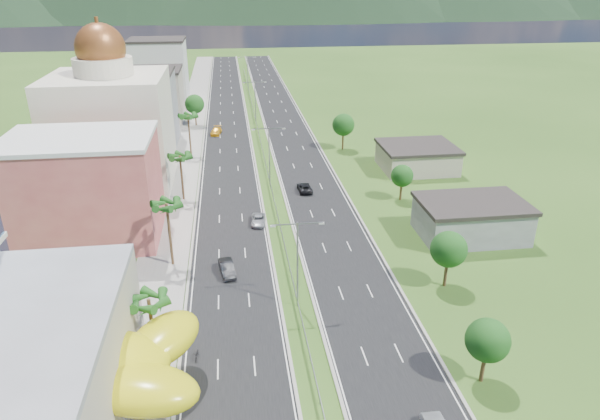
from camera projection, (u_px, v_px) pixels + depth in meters
name	position (u px, v px, depth m)	size (l,w,h in m)	color
ground	(310.00, 361.00, 54.45)	(500.00, 500.00, 0.00)	#2D5119
road_left	(228.00, 129.00, 135.06)	(11.00, 260.00, 0.04)	black
road_right	(286.00, 127.00, 136.88)	(11.00, 260.00, 0.04)	black
sidewalk_left	(189.00, 131.00, 133.88)	(7.00, 260.00, 0.12)	gray
median_guardrail	(262.00, 147.00, 119.41)	(0.10, 216.06, 0.76)	gray
streetlight_median_b	(297.00, 256.00, 60.77)	(6.04, 0.25, 11.00)	gray
streetlight_median_c	(269.00, 150.00, 97.00)	(6.04, 0.25, 11.00)	gray
streetlight_median_d	(255.00, 98.00, 137.76)	(6.04, 0.25, 11.00)	gray
streetlight_median_e	(248.00, 69.00, 178.53)	(6.04, 0.25, 11.00)	gray
lime_canopy	(90.00, 366.00, 46.37)	(18.00, 15.00, 7.40)	gold
pink_shophouse	(85.00, 191.00, 76.99)	(20.00, 15.00, 15.00)	#BD4E4D
domed_building	(111.00, 124.00, 96.26)	(20.00, 20.00, 28.70)	beige
midrise_grey	(139.00, 110.00, 120.39)	(16.00, 15.00, 16.00)	gray
midrise_beige	(151.00, 96.00, 140.93)	(16.00, 15.00, 13.00)	#B3A993
midrise_white	(160.00, 72.00, 160.75)	(16.00, 15.00, 18.00)	silver
shed_near	(471.00, 221.00, 79.48)	(15.00, 10.00, 5.00)	gray
shed_far	(417.00, 159.00, 107.02)	(14.00, 12.00, 4.40)	#B3A993
palm_tree_b	(149.00, 303.00, 51.51)	(3.60, 3.60, 8.10)	#47301C
palm_tree_c	(167.00, 207.00, 69.05)	(3.60, 3.60, 9.60)	#47301C
palm_tree_d	(180.00, 158.00, 90.27)	(3.60, 3.60, 8.60)	#47301C
palm_tree_e	(188.00, 118.00, 112.60)	(3.60, 3.60, 9.40)	#47301C
leafy_tree_lfar	(195.00, 104.00, 136.36)	(4.90, 4.90, 8.05)	#47301C
leafy_tree_ra	(488.00, 340.00, 49.93)	(4.20, 4.20, 6.90)	#47301C
leafy_tree_rb	(449.00, 249.00, 65.53)	(4.55, 4.55, 7.47)	#47301C
leafy_tree_rc	(402.00, 176.00, 91.58)	(3.85, 3.85, 6.33)	#47301C
leafy_tree_rd	(343.00, 125.00, 117.78)	(4.90, 4.90, 8.05)	#47301C
mountain_ridge	(301.00, 18.00, 469.36)	(860.00, 140.00, 90.00)	black
car_dark_left	(227.00, 268.00, 69.96)	(1.71, 4.89, 1.61)	black
car_silver_mid_left	(258.00, 220.00, 83.98)	(2.14, 4.65, 1.29)	#999BA0
car_yellow_far_left	(216.00, 131.00, 130.69)	(2.22, 5.46, 1.59)	gold
car_dark_far_right	(304.00, 188.00, 96.56)	(2.30, 4.98, 1.38)	black
motorcycle	(197.00, 353.00, 54.60)	(0.56, 1.84, 1.18)	black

